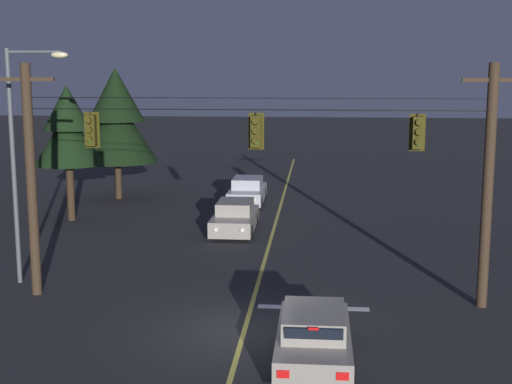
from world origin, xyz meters
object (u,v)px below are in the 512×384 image
object	(u,v)px
street_lamp_corner	(21,144)
tree_verge_near	(68,129)
car_oncoming_trailing	(247,191)
tree_verge_far	(116,120)
car_waiting_near_lane	(314,338)
traffic_light_leftmost	(91,130)
car_oncoming_lead	(235,218)
traffic_light_centre	(418,133)
traffic_light_left_inner	(256,131)

from	to	relation	value
street_lamp_corner	tree_verge_near	world-z (taller)	street_lamp_corner
car_oncoming_trailing	tree_verge_far	distance (m)	8.30
car_waiting_near_lane	street_lamp_corner	world-z (taller)	street_lamp_corner
traffic_light_leftmost	street_lamp_corner	size ratio (longest dim) A/B	0.16
car_oncoming_lead	car_oncoming_trailing	xyz separation A→B (m)	(-0.14, 6.96, 0.00)
traffic_light_centre	car_oncoming_trailing	xyz separation A→B (m)	(-6.76, 16.50, -4.68)
traffic_light_leftmost	car_waiting_near_lane	xyz separation A→B (m)	(6.99, -4.72, -4.68)
traffic_light_leftmost	traffic_light_centre	distance (m)	9.98
traffic_light_centre	tree_verge_near	distance (m)	18.63
car_oncoming_lead	street_lamp_corner	distance (m)	11.11
car_oncoming_lead	traffic_light_centre	bearing A→B (deg)	-55.23
traffic_light_leftmost	tree_verge_near	distance (m)	12.33
traffic_light_left_inner	car_oncoming_lead	size ratio (longest dim) A/B	0.28
car_oncoming_trailing	tree_verge_far	xyz separation A→B (m)	(-7.35, 0.78, 3.78)
traffic_light_leftmost	traffic_light_left_inner	world-z (taller)	same
car_oncoming_lead	car_oncoming_trailing	world-z (taller)	same
traffic_light_left_inner	car_oncoming_lead	xyz separation A→B (m)	(-1.78, 9.54, -4.68)
car_waiting_near_lane	car_oncoming_trailing	size ratio (longest dim) A/B	0.98
traffic_light_centre	street_lamp_corner	bearing A→B (deg)	174.53
traffic_light_centre	car_oncoming_trailing	size ratio (longest dim) A/B	0.28
traffic_light_left_inner	tree_verge_far	xyz separation A→B (m)	(-9.27, 17.29, -0.90)
traffic_light_left_inner	tree_verge_near	xyz separation A→B (m)	(-9.92, 11.32, -0.95)
car_oncoming_lead	tree_verge_near	size ratio (longest dim) A/B	0.68
traffic_light_centre	street_lamp_corner	xyz separation A→B (m)	(-12.74, 1.22, -0.60)
traffic_light_leftmost	car_oncoming_trailing	world-z (taller)	traffic_light_leftmost
car_oncoming_lead	tree_verge_far	world-z (taller)	tree_verge_far
traffic_light_centre	tree_verge_far	size ratio (longest dim) A/B	0.17
tree_verge_far	traffic_light_left_inner	bearing A→B (deg)	-61.79
tree_verge_near	car_oncoming_lead	bearing A→B (deg)	-12.34
traffic_light_centre	car_oncoming_trailing	bearing A→B (deg)	112.28
traffic_light_left_inner	car_oncoming_lead	bearing A→B (deg)	100.58
street_lamp_corner	tree_verge_far	xyz separation A→B (m)	(-1.37, 16.07, -0.30)
car_oncoming_trailing	traffic_light_leftmost	bearing A→B (deg)	-101.03
car_waiting_near_lane	tree_verge_far	size ratio (longest dim) A/B	0.60
car_oncoming_lead	tree_verge_far	xyz separation A→B (m)	(-7.49, 7.75, 3.78)
traffic_light_leftmost	car_waiting_near_lane	bearing A→B (deg)	-34.02
car_oncoming_trailing	street_lamp_corner	xyz separation A→B (m)	(-5.98, -15.28, 4.09)
car_oncoming_lead	traffic_light_leftmost	bearing A→B (deg)	-109.38
car_oncoming_lead	tree_verge_far	bearing A→B (deg)	134.04
traffic_light_left_inner	car_oncoming_trailing	bearing A→B (deg)	96.64
street_lamp_corner	car_waiting_near_lane	bearing A→B (deg)	-31.34
car_oncoming_trailing	tree_verge_near	bearing A→B (deg)	-147.06
traffic_light_left_inner	car_oncoming_trailing	world-z (taller)	traffic_light_left_inner
car_waiting_near_lane	car_oncoming_trailing	bearing A→B (deg)	100.09
traffic_light_leftmost	street_lamp_corner	bearing A→B (deg)	156.15
traffic_light_left_inner	car_oncoming_lead	world-z (taller)	traffic_light_left_inner
traffic_light_leftmost	car_oncoming_lead	xyz separation A→B (m)	(3.36, 9.54, -4.68)
traffic_light_left_inner	tree_verge_near	bearing A→B (deg)	131.22
traffic_light_leftmost	traffic_light_centre	bearing A→B (deg)	0.00
car_oncoming_trailing	car_waiting_near_lane	bearing A→B (deg)	-79.91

